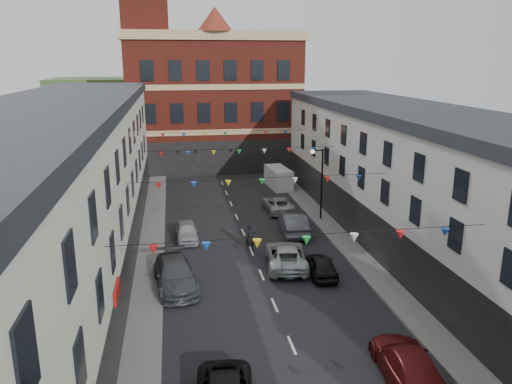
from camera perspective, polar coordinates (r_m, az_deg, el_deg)
ground at (r=27.88m, az=2.14°, el=-12.80°), size 160.00×160.00×0.00m
pavement_left at (r=29.21m, az=-12.36°, el=-11.64°), size 1.80×64.00×0.15m
pavement_right at (r=31.53m, az=13.93°, el=-9.68°), size 1.80×64.00×0.15m
terrace_left at (r=27.11m, az=-23.43°, el=-2.66°), size 8.40×56.00×10.70m
terrace_right at (r=31.36m, az=23.42°, el=-1.34°), size 8.40×56.00×9.70m
civic_building at (r=62.49m, az=-4.95°, el=10.44°), size 20.60×13.30×18.50m
clock_tower at (r=59.23m, az=-12.42°, el=16.50°), size 5.60×5.60×30.00m
distant_hill at (r=86.53m, az=-8.94°, el=9.46°), size 40.00×14.00×10.00m
street_lamp at (r=40.91m, az=7.22°, el=2.01°), size 1.10×0.36×6.00m
car_left_d at (r=29.90m, az=-9.23°, el=-9.29°), size 2.86×5.74×1.60m
car_left_e at (r=37.27m, az=-7.92°, el=-4.49°), size 1.70×3.98×1.34m
car_right_c at (r=22.68m, az=16.95°, el=-18.36°), size 2.70×5.45×1.52m
car_right_d at (r=31.36m, az=7.48°, el=-8.32°), size 1.89×3.99×1.32m
car_right_e at (r=38.36m, az=4.26°, el=-3.58°), size 2.09×5.08×1.64m
car_right_f at (r=43.79m, az=2.55°, el=-1.41°), size 2.31×4.83×1.33m
moving_car at (r=32.41m, az=3.47°, el=-7.26°), size 3.19×5.65×1.49m
white_van at (r=51.94m, az=2.57°, el=1.63°), size 2.22×4.84×2.08m
pedestrian at (r=34.87m, az=-0.65°, el=-5.24°), size 0.71×0.48×1.90m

